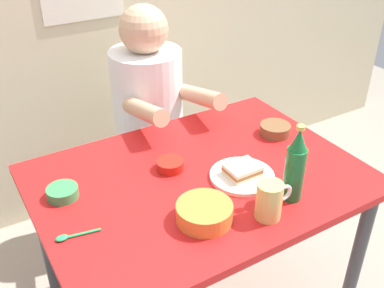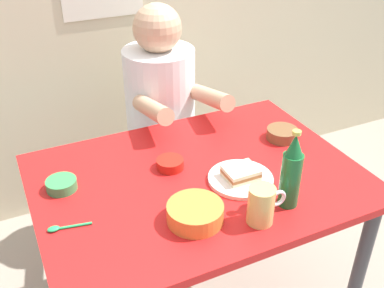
{
  "view_description": "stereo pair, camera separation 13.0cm",
  "coord_description": "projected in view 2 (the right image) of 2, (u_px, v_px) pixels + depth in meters",
  "views": [
    {
      "loc": [
        -0.67,
        -1.07,
        1.64
      ],
      "look_at": [
        0.0,
        0.05,
        0.84
      ],
      "focal_mm": 42.21,
      "sensor_mm": 36.0,
      "label": 1
    },
    {
      "loc": [
        -0.56,
        -1.13,
        1.64
      ],
      "look_at": [
        0.0,
        0.05,
        0.84
      ],
      "focal_mm": 42.21,
      "sensor_mm": 36.0,
      "label": 2
    }
  ],
  "objects": [
    {
      "name": "sandwich",
      "position": [
        241.0,
        173.0,
        1.5
      ],
      "size": [
        0.11,
        0.09,
        0.04
      ],
      "color": "beige",
      "rests_on": "plate_orange"
    },
    {
      "name": "stool",
      "position": [
        163.0,
        168.0,
        2.27
      ],
      "size": [
        0.34,
        0.34,
        0.45
      ],
      "color": "#4C4C51",
      "rests_on": "ground"
    },
    {
      "name": "dip_bowl_green",
      "position": [
        61.0,
        184.0,
        1.47
      ],
      "size": [
        0.1,
        0.1,
        0.03
      ],
      "color": "#388C4C",
      "rests_on": "dining_table"
    },
    {
      "name": "person_seated",
      "position": [
        161.0,
        94.0,
        2.05
      ],
      "size": [
        0.33,
        0.56,
        0.72
      ],
      "color": "white",
      "rests_on": "stool"
    },
    {
      "name": "condiment_bowl_brown",
      "position": [
        282.0,
        133.0,
        1.74
      ],
      "size": [
        0.12,
        0.12,
        0.04
      ],
      "color": "brown",
      "rests_on": "dining_table"
    },
    {
      "name": "dining_table",
      "position": [
        198.0,
        197.0,
        1.59
      ],
      "size": [
        1.1,
        0.8,
        0.74
      ],
      "color": "red",
      "rests_on": "ground"
    },
    {
      "name": "sambal_bowl_red",
      "position": [
        170.0,
        163.0,
        1.58
      ],
      "size": [
        0.1,
        0.1,
        0.03
      ],
      "color": "#B21E14",
      "rests_on": "dining_table"
    },
    {
      "name": "soup_bowl_orange",
      "position": [
        195.0,
        212.0,
        1.33
      ],
      "size": [
        0.17,
        0.17,
        0.05
      ],
      "color": "orange",
      "rests_on": "dining_table"
    },
    {
      "name": "beer_bottle",
      "position": [
        291.0,
        172.0,
        1.35
      ],
      "size": [
        0.06,
        0.06,
        0.26
      ],
      "color": "#19602D",
      "rests_on": "dining_table"
    },
    {
      "name": "spoon",
      "position": [
        61.0,
        228.0,
        1.31
      ],
      "size": [
        0.13,
        0.04,
        0.01
      ],
      "color": "#26A559",
      "rests_on": "dining_table"
    },
    {
      "name": "beer_mug",
      "position": [
        262.0,
        205.0,
        1.31
      ],
      "size": [
        0.13,
        0.08,
        0.12
      ],
      "color": "#D1BC66",
      "rests_on": "dining_table"
    },
    {
      "name": "plate_orange",
      "position": [
        241.0,
        179.0,
        1.52
      ],
      "size": [
        0.22,
        0.22,
        0.01
      ],
      "primitive_type": "cylinder",
      "color": "silver",
      "rests_on": "dining_table"
    }
  ]
}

